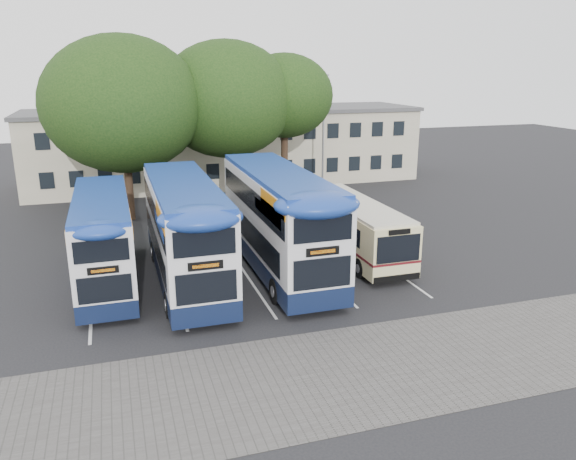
% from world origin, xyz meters
% --- Properties ---
extents(ground, '(120.00, 120.00, 0.00)m').
position_xyz_m(ground, '(0.00, 0.00, 0.00)').
color(ground, black).
rests_on(ground, ground).
extents(paving_strip, '(40.00, 6.00, 0.01)m').
position_xyz_m(paving_strip, '(-2.00, -5.00, 0.01)').
color(paving_strip, '#595654').
rests_on(paving_strip, ground).
extents(bay_lines, '(14.12, 11.00, 0.01)m').
position_xyz_m(bay_lines, '(-3.75, 5.00, 0.01)').
color(bay_lines, silver).
rests_on(bay_lines, ground).
extents(depot_building, '(32.40, 8.40, 6.20)m').
position_xyz_m(depot_building, '(0.00, 26.99, 3.15)').
color(depot_building, '#AAA789').
rests_on(depot_building, ground).
extents(lamp_post, '(0.25, 1.05, 9.06)m').
position_xyz_m(lamp_post, '(6.00, 19.97, 5.08)').
color(lamp_post, gray).
rests_on(lamp_post, ground).
extents(tree_left, '(9.87, 9.87, 11.54)m').
position_xyz_m(tree_left, '(-8.52, 16.74, 7.34)').
color(tree_left, black).
rests_on(tree_left, ground).
extents(tree_mid, '(9.17, 9.17, 11.35)m').
position_xyz_m(tree_mid, '(-1.74, 18.17, 7.44)').
color(tree_mid, black).
rests_on(tree_mid, ground).
extents(tree_right, '(6.83, 6.83, 10.51)m').
position_xyz_m(tree_right, '(2.44, 18.42, 7.58)').
color(tree_right, black).
rests_on(tree_right, ground).
extents(bus_dd_left, '(2.39, 9.88, 4.11)m').
position_xyz_m(bus_dd_left, '(-10.08, 5.60, 2.27)').
color(bus_dd_left, '#0F1937').
rests_on(bus_dd_left, ground).
extents(bus_dd_mid, '(2.73, 11.28, 4.70)m').
position_xyz_m(bus_dd_mid, '(-6.53, 4.74, 2.59)').
color(bus_dd_mid, '#0F1937').
rests_on(bus_dd_mid, ground).
extents(bus_dd_right, '(2.85, 11.77, 4.91)m').
position_xyz_m(bus_dd_right, '(-2.06, 4.89, 2.70)').
color(bus_dd_right, '#0F1937').
rests_on(bus_dd_right, ground).
extents(bus_single, '(2.45, 9.64, 2.87)m').
position_xyz_m(bus_single, '(2.38, 6.00, 1.63)').
color(bus_single, beige).
rests_on(bus_single, ground).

